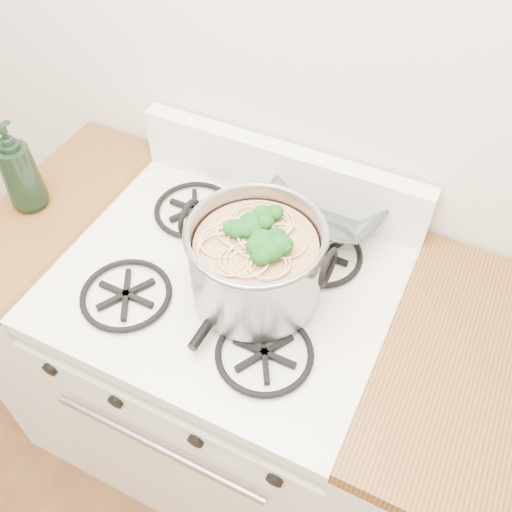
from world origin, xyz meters
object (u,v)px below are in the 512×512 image
object	(u,v)px
gas_range	(232,378)
bottle	(18,167)
stock_pot	(256,262)
spatula	(250,262)
glass_bowl	(328,210)

from	to	relation	value
gas_range	bottle	distance (m)	0.81
stock_pot	spatula	distance (m)	0.11
gas_range	stock_pot	distance (m)	0.59
glass_bowl	gas_range	bearing A→B (deg)	-117.12
gas_range	stock_pot	world-z (taller)	stock_pot
stock_pot	glass_bowl	distance (m)	0.31
spatula	bottle	distance (m)	0.60
gas_range	spatula	bearing A→B (deg)	43.48
stock_pot	spatula	size ratio (longest dim) A/B	1.03
spatula	bottle	bearing A→B (deg)	-173.38
gas_range	stock_pot	bearing A→B (deg)	-9.48
bottle	gas_range	bearing A→B (deg)	19.50
spatula	glass_bowl	distance (m)	0.25
gas_range	glass_bowl	xyz separation A→B (m)	(0.14, 0.28, 0.50)
gas_range	spatula	distance (m)	0.50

